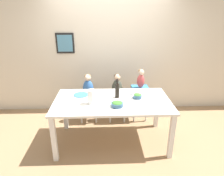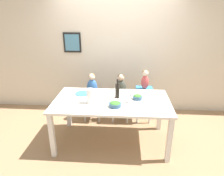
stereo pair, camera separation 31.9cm
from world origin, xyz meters
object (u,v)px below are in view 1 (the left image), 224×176
chair_right_highchair (140,95)px  salad_bowl_large (117,104)px  person_child_left (88,87)px  dinner_plate_back_left (81,95)px  person_baby_right (141,78)px  dinner_plate_front_left (72,109)px  wine_bottle (117,90)px  salad_bowl_small (137,96)px  person_child_center (117,86)px  chair_far_center (117,101)px  wine_glass_near (132,95)px  paper_towel_roll (91,97)px  chair_far_left (89,102)px

chair_right_highchair → salad_bowl_large: size_ratio=3.76×
person_child_left → dinner_plate_back_left: bearing=-98.3°
person_baby_right → dinner_plate_front_left: bearing=-138.7°
person_baby_right → wine_bottle: wine_bottle is taller
salad_bowl_small → person_child_left: bearing=141.0°
person_child_center → dinner_plate_front_left: person_child_center is taller
chair_far_center → salad_bowl_small: bearing=-67.5°
wine_bottle → person_child_center: bearing=86.5°
wine_glass_near → salad_bowl_small: size_ratio=1.13×
paper_towel_roll → salad_bowl_large: (0.38, -0.11, -0.08)m
person_child_left → wine_glass_near: 1.13m
wine_glass_near → salad_bowl_large: (-0.24, -0.16, -0.08)m
paper_towel_roll → dinner_plate_front_left: 0.34m
person_child_center → dinner_plate_front_left: bearing=-124.8°
person_child_center → wine_bottle: size_ratio=1.57×
person_baby_right → chair_far_left: bearing=-179.9°
chair_right_highchair → person_baby_right: 0.36m
chair_far_left → person_child_center: bearing=0.1°
person_baby_right → dinner_plate_back_left: person_baby_right is taller
person_baby_right → person_child_left: bearing=-180.0°
chair_right_highchair → salad_bowl_large: 1.15m
person_baby_right → wine_bottle: (-0.50, -0.66, 0.01)m
person_child_left → person_baby_right: bearing=0.0°
dinner_plate_front_left → dinner_plate_back_left: size_ratio=1.00×
person_baby_right → chair_far_center: bearing=-179.9°
wine_bottle → salad_bowl_small: bearing=-5.9°
person_baby_right → paper_towel_roll: bearing=-136.0°
chair_far_center → person_baby_right: size_ratio=1.26×
wine_bottle → dinner_plate_front_left: (-0.68, -0.39, -0.12)m
chair_far_left → salad_bowl_small: salad_bowl_small is taller
chair_right_highchair → person_baby_right: bearing=90.0°
person_child_center → salad_bowl_small: person_child_center is taller
chair_far_left → person_baby_right: bearing=0.1°
person_baby_right → dinner_plate_front_left: person_baby_right is taller
wine_bottle → wine_glass_near: (0.22, -0.17, -0.01)m
chair_right_highchair → person_child_center: size_ratio=1.37×
chair_right_highchair → dinner_plate_back_left: size_ratio=2.78×
chair_far_center → dinner_plate_front_left: size_ratio=1.90×
wine_glass_near → person_baby_right: bearing=71.1°
chair_right_highchair → chair_far_center: bearing=180.0°
chair_far_left → person_baby_right: 1.15m
paper_towel_roll → chair_far_left: bearing=98.0°
chair_right_highchair → wine_bottle: (-0.50, -0.66, 0.37)m
chair_right_highchair → dinner_plate_front_left: 1.60m
salad_bowl_small → dinner_plate_back_left: salad_bowl_small is taller
chair_far_center → dinner_plate_front_left: dinner_plate_front_left is taller
wine_bottle → paper_towel_roll: bearing=-151.6°
chair_far_left → chair_right_highchair: bearing=0.0°
salad_bowl_small → wine_bottle: bearing=174.1°
chair_far_center → person_child_center: (-0.00, 0.00, 0.33)m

